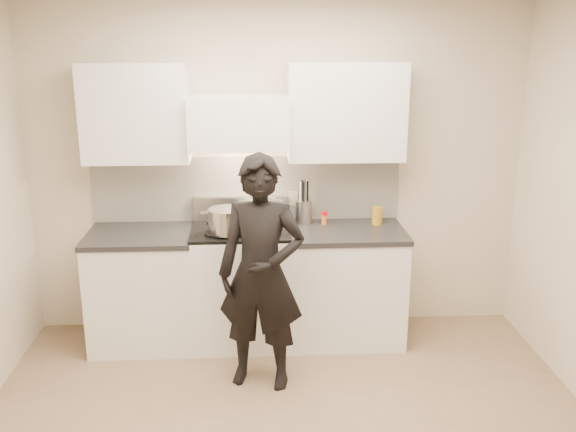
% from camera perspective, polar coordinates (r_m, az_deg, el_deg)
% --- Properties ---
extents(room_shell, '(4.04, 3.54, 2.70)m').
position_cam_1_polar(room_shell, '(3.82, -1.04, 3.68)').
color(room_shell, beige).
rests_on(room_shell, ground).
extents(stove, '(0.76, 0.65, 0.96)m').
position_cam_1_polar(stove, '(5.17, -4.13, -6.07)').
color(stove, white).
rests_on(stove, ground).
extents(counter_right, '(0.92, 0.67, 0.92)m').
position_cam_1_polar(counter_right, '(5.22, 5.07, -6.01)').
color(counter_right, white).
rests_on(counter_right, ground).
extents(counter_left, '(0.82, 0.67, 0.92)m').
position_cam_1_polar(counter_left, '(5.25, -12.73, -6.25)').
color(counter_left, white).
rests_on(counter_left, ground).
extents(wok, '(0.38, 0.46, 0.30)m').
position_cam_1_polar(wok, '(5.11, -2.45, 0.66)').
color(wok, '#B1B1B1').
rests_on(wok, stove).
extents(stock_pot, '(0.39, 0.28, 0.18)m').
position_cam_1_polar(stock_pot, '(4.84, -5.49, -0.41)').
color(stock_pot, '#B1B1B1').
rests_on(stock_pot, stove).
extents(utensil_crock, '(0.13, 0.13, 0.35)m').
position_cam_1_polar(utensil_crock, '(5.20, 1.41, 0.55)').
color(utensil_crock, '#A7A7A7').
rests_on(utensil_crock, counter_right).
extents(spice_jar, '(0.05, 0.05, 0.10)m').
position_cam_1_polar(spice_jar, '(5.18, 3.24, -0.16)').
color(spice_jar, '#D66025').
rests_on(spice_jar, counter_right).
extents(oil_glass, '(0.08, 0.08, 0.15)m').
position_cam_1_polar(oil_glass, '(5.21, 7.93, 0.05)').
color(oil_glass, '#AE7D19').
rests_on(oil_glass, counter_right).
extents(person, '(0.68, 0.53, 1.65)m').
position_cam_1_polar(person, '(4.41, -2.39, -5.14)').
color(person, black).
rests_on(person, ground).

